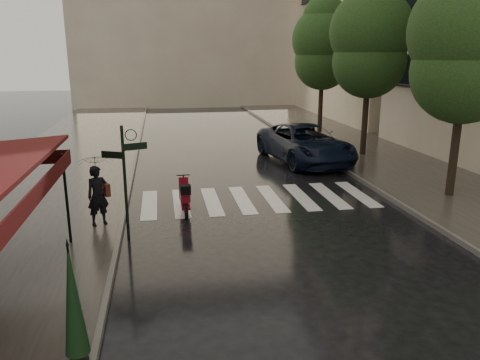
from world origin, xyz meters
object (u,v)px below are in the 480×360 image
object	(u,v)px
pedestrian_with_umbrella	(96,169)
parasol_back	(73,300)
parked_car	(305,143)
scooter	(185,198)

from	to	relation	value
pedestrian_with_umbrella	parasol_back	distance (m)	6.45
pedestrian_with_umbrella	parked_car	bearing A→B (deg)	13.72
parasol_back	pedestrian_with_umbrella	bearing A→B (deg)	93.56
pedestrian_with_umbrella	parked_car	world-z (taller)	pedestrian_with_umbrella
scooter	parked_car	xyz separation A→B (m)	(5.91, 6.46, 0.35)
pedestrian_with_umbrella	parasol_back	xyz separation A→B (m)	(0.40, -6.41, -0.55)
scooter	parasol_back	world-z (taller)	parasol_back
parked_car	parasol_back	xyz separation A→B (m)	(-7.99, -13.82, 0.36)
parked_car	parasol_back	size ratio (longest dim) A/B	3.01
scooter	parked_car	distance (m)	8.76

